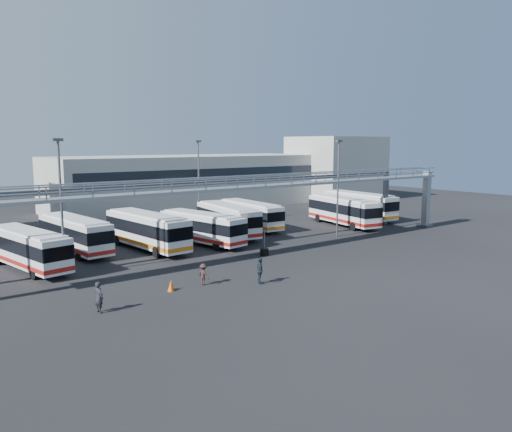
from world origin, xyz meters
TOP-DOWN VIEW (x-y plane):
  - ground at (0.00, 0.00)m, footprint 140.00×140.00m
  - gantry at (0.00, 5.87)m, footprint 51.40×5.15m
  - warehouse at (12.00, 38.00)m, footprint 42.00×14.00m
  - building_right at (38.00, 32.00)m, footprint 14.00×12.00m
  - light_pole_left at (-16.00, 8.00)m, footprint 0.70×0.35m
  - light_pole_mid at (12.00, 7.00)m, footprint 0.70×0.35m
  - light_pole_back at (4.00, 22.00)m, footprint 0.70×0.35m
  - bus_1 at (-17.59, 11.98)m, footprint 4.21×10.62m
  - bus_2 at (-12.75, 15.86)m, footprint 3.49×10.88m
  - bus_3 at (-6.92, 13.23)m, footprint 3.55×11.45m
  - bus_4 at (-1.57, 12.22)m, footprint 4.12×10.53m
  - bus_5 at (3.07, 14.58)m, footprint 4.10×11.19m
  - bus_6 at (7.62, 16.59)m, footprint 3.09×10.48m
  - bus_8 at (17.90, 11.60)m, footprint 4.65×11.54m
  - bus_9 at (23.52, 14.05)m, footprint 3.52×11.56m
  - pedestrian_a at (-16.85, -1.41)m, footprint 0.54×0.74m
  - pedestrian_c at (-8.96, -0.16)m, footprint 0.69×1.05m
  - pedestrian_d at (-5.64, -2.33)m, footprint 0.89×1.20m
  - cone_left at (-11.51, -0.11)m, footprint 0.48×0.48m
  - cone_right at (-11.36, 0.13)m, footprint 0.56×0.56m
  - tire_stack at (0.15, 4.50)m, footprint 0.77×0.77m

SIDE VIEW (x-z plane):
  - ground at x=0.00m, z-range 0.00..0.00m
  - cone_left at x=-11.51m, z-range 0.00..0.64m
  - cone_right at x=-11.36m, z-range 0.00..0.69m
  - tire_stack at x=0.15m, z-range -0.73..1.47m
  - pedestrian_c at x=-8.96m, z-range 0.00..1.52m
  - pedestrian_a at x=-16.85m, z-range 0.00..1.86m
  - pedestrian_d at x=-5.64m, z-range 0.00..1.89m
  - bus_4 at x=-1.57m, z-range 0.17..3.29m
  - bus_6 at x=7.62m, z-range 0.17..3.31m
  - bus_1 at x=-17.59m, z-range 0.17..3.31m
  - bus_2 at x=-12.75m, z-range 0.17..3.42m
  - bus_5 at x=3.07m, z-range 0.18..3.50m
  - bus_8 at x=17.90m, z-range 0.18..3.60m
  - bus_3 at x=-6.92m, z-range 0.18..3.61m
  - bus_9 at x=23.52m, z-range 0.18..3.65m
  - warehouse at x=12.00m, z-range 0.00..8.00m
  - building_right at x=38.00m, z-range 0.00..11.00m
  - gantry at x=0.00m, z-range 1.96..9.06m
  - light_pole_left at x=-16.00m, z-range 0.62..10.83m
  - light_pole_mid at x=12.00m, z-range 0.62..10.83m
  - light_pole_back at x=4.00m, z-range 0.62..10.83m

